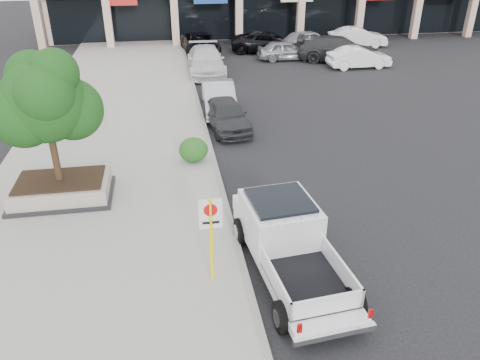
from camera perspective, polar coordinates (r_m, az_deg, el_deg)
name	(u,v)px	position (r m, az deg, el deg)	size (l,w,h in m)	color
ground	(288,238)	(13.72, 5.88, -7.09)	(120.00, 120.00, 0.00)	black
sidewalk	(110,162)	(18.65, -15.61, 2.16)	(8.00, 52.00, 0.15)	gray
curb	(212,155)	(18.58, -3.46, 3.10)	(0.20, 52.00, 0.15)	gray
planter	(62,189)	(16.28, -20.91, -0.99)	(3.20, 2.20, 0.68)	black
planter_tree	(50,100)	(15.30, -22.17, 9.03)	(2.90, 2.55, 4.00)	#321C13
no_parking_sign	(211,229)	(11.12, -3.55, -5.99)	(0.55, 0.09, 2.30)	#FFEB0D
hedge	(194,150)	(17.74, -5.69, 3.69)	(1.10, 0.99, 0.94)	#144917
pickup_truck	(292,247)	(11.93, 6.34, -8.10)	(1.99, 5.38, 1.69)	white
curb_car_a	(226,114)	(21.11, -1.67, 7.99)	(1.61, 3.99, 1.36)	#2A2B2E
curb_car_b	(219,97)	(23.36, -2.59, 10.02)	(1.50, 4.31, 1.42)	#AFB1B8
curb_car_c	(206,61)	(30.39, -4.16, 14.30)	(2.22, 5.47, 1.59)	silver
curb_car_d	(200,43)	(35.96, -4.86, 16.26)	(2.42, 5.24, 1.46)	black
lot_car_a	(285,50)	(34.01, 5.56, 15.47)	(1.57, 3.91, 1.33)	#93969A
lot_car_b	(359,57)	(32.65, 14.30, 14.28)	(1.44, 4.12, 1.36)	white
lot_car_c	(339,49)	(34.07, 11.99, 15.33)	(2.34, 5.76, 1.67)	#292B2E
lot_car_d	(268,42)	(36.27, 3.40, 16.44)	(2.49, 5.39, 1.50)	black
lot_car_e	(308,41)	(36.44, 8.33, 16.39)	(1.96, 4.87, 1.66)	#9A9CA1
lot_car_f	(357,37)	(39.25, 14.12, 16.54)	(1.56, 4.46, 1.47)	silver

